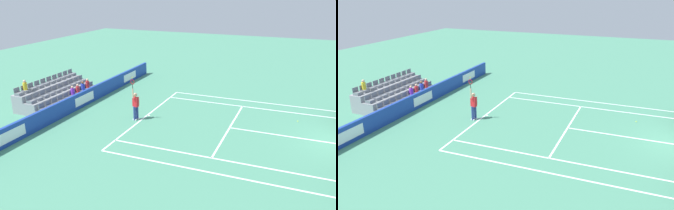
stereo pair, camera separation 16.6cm
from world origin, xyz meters
The scene contains 12 objects.
line_baseline centered at (0.00, -11.89, 0.00)m, with size 10.97×0.10×0.01m, color white.
line_service centered at (0.00, -6.40, 0.00)m, with size 8.23×0.10×0.01m, color white.
line_centre_service centered at (0.00, -3.20, 0.00)m, with size 0.10×6.40×0.01m, color white.
line_singles_sideline_left centered at (4.12, -5.95, 0.00)m, with size 0.10×11.89×0.01m, color white.
line_singles_sideline_right centered at (-4.12, -5.95, 0.00)m, with size 0.10×11.89×0.01m, color white.
line_doubles_sideline_left centered at (5.49, -5.95, 0.00)m, with size 0.10×11.89×0.01m, color white.
line_doubles_sideline_right centered at (-5.49, -5.95, 0.00)m, with size 0.10×11.89×0.01m, color white.
line_centre_mark centered at (0.00, -11.79, 0.00)m, with size 0.10×0.20×0.01m, color white.
sponsor_barrier centered at (0.00, -16.85, 0.54)m, with size 20.21×0.22×1.09m.
tennis_player centered at (0.97, -12.21, 0.99)m, with size 0.51×0.41×2.85m.
stadium_stand centered at (-0.01, -19.15, 0.54)m, with size 6.20×2.85×2.15m.
loose_tennis_ball centered at (-2.55, -2.64, 0.03)m, with size 0.07×0.07×0.07m, color #D1E533.
Camera 1 is at (18.93, -2.73, 8.13)m, focal length 36.52 mm.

